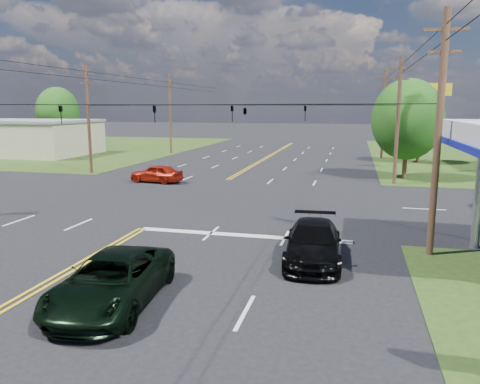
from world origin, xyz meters
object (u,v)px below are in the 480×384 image
(tree_right_a, at_px, (407,119))
(pole_left_far, at_px, (170,112))
(pole_se, at_px, (438,132))
(pole_right_far, at_px, (383,113))
(pole_ne, at_px, (398,120))
(retail_nw, at_px, (25,138))
(pickup_dkgreen, at_px, (112,281))
(suv_black, at_px, (313,242))
(pole_nw, at_px, (88,118))
(tree_right_b, at_px, (420,123))
(tree_far_l, at_px, (58,112))

(tree_right_a, bearing_deg, pole_left_far, 149.35)
(pole_se, xyz_separation_m, tree_right_a, (1.00, 21.00, -0.05))
(pole_right_far, xyz_separation_m, tree_right_a, (1.00, -16.00, -0.30))
(pole_ne, bearing_deg, retail_nw, 163.18)
(pickup_dkgreen, xyz_separation_m, suv_black, (5.50, 5.52, -0.02))
(pole_nw, height_order, tree_right_b, pole_nw)
(pole_right_far, relative_size, tree_right_b, 1.41)
(pole_ne, xyz_separation_m, pole_right_far, (0.00, 19.00, 0.25))
(tree_right_b, bearing_deg, pickup_dkgreen, -108.49)
(retail_nw, bearing_deg, suv_black, -40.48)
(retail_nw, distance_m, pole_ne, 45.02)
(pole_ne, relative_size, tree_far_l, 1.09)
(tree_far_l, bearing_deg, pole_se, -42.34)
(tree_right_b, height_order, suv_black, tree_right_b)
(pole_right_far, bearing_deg, tree_right_b, -48.81)
(pole_ne, height_order, tree_far_l, pole_ne)
(tree_right_a, relative_size, tree_far_l, 0.94)
(tree_right_a, bearing_deg, pickup_dkgreen, -111.19)
(suv_black, bearing_deg, pole_right_far, 80.08)
(retail_nw, bearing_deg, pole_se, -35.79)
(pole_left_far, xyz_separation_m, tree_right_a, (27.00, -16.00, -0.30))
(tree_right_b, xyz_separation_m, tree_far_l, (-48.50, 8.00, 0.98))
(retail_nw, xyz_separation_m, pole_se, (43.00, -31.00, 2.92))
(tree_right_a, bearing_deg, pole_nw, -173.66)
(pole_right_far, bearing_deg, pickup_dkgreen, -102.70)
(pole_se, height_order, tree_far_l, pole_se)
(pole_left_far, bearing_deg, tree_far_l, 168.11)
(pole_se, relative_size, tree_right_b, 1.34)
(tree_far_l, xyz_separation_m, suv_black, (40.50, -42.86, -4.45))
(pole_right_far, bearing_deg, pole_ne, -90.00)
(tree_right_a, distance_m, pickup_dkgreen, 30.71)
(pole_nw, distance_m, tree_right_a, 27.17)
(pickup_dkgreen, relative_size, suv_black, 1.07)
(pole_left_far, distance_m, tree_right_b, 29.79)
(retail_nw, distance_m, pole_left_far, 18.30)
(pole_se, relative_size, pole_left_far, 0.95)
(pole_ne, distance_m, pickup_dkgreen, 27.59)
(pole_right_far, bearing_deg, tree_right_a, -86.42)
(retail_nw, height_order, tree_far_l, tree_far_l)
(pickup_dkgreen, bearing_deg, retail_nw, 125.46)
(suv_black, bearing_deg, pole_nw, 133.96)
(pole_se, relative_size, tree_right_a, 1.16)
(pole_se, bearing_deg, pickup_dkgreen, -143.58)
(retail_nw, distance_m, tree_right_b, 46.60)
(pole_right_far, bearing_deg, suv_black, -96.61)
(tree_right_a, bearing_deg, pole_se, -92.73)
(pole_ne, distance_m, tree_right_a, 3.16)
(tree_right_a, relative_size, tree_right_b, 1.15)
(pole_nw, bearing_deg, retail_nw, 142.59)
(pole_right_far, relative_size, pickup_dkgreen, 1.82)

